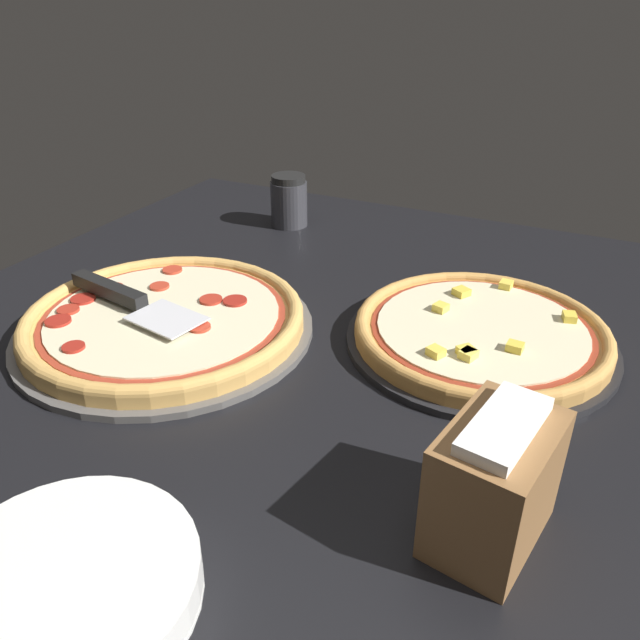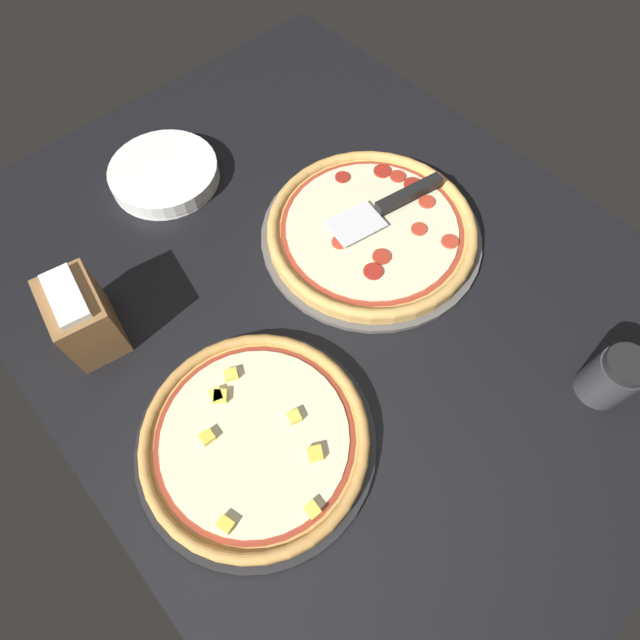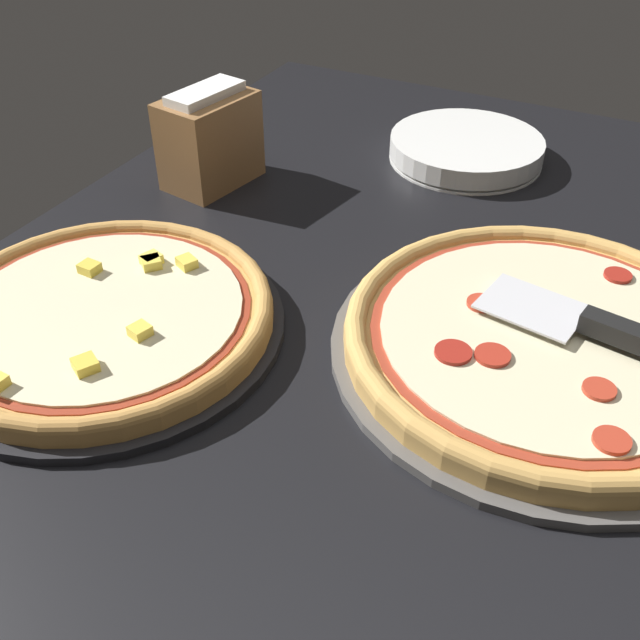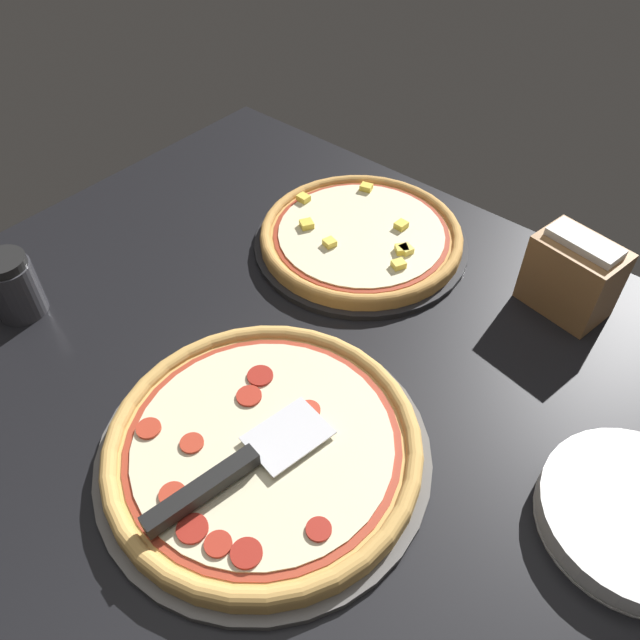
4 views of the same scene
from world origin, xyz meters
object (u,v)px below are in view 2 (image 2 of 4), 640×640
Objects in this scene: napkin_holder at (82,316)px; pizza_back at (255,438)px; serving_spatula at (398,200)px; pizza_front at (372,229)px; parmesan_shaker at (612,377)px; plate_stack at (164,174)px.

pizza_back is at bearing -165.40° from napkin_holder.
napkin_holder reaches higher than serving_spatula.
pizza_front is 1.14× the size of pizza_back.
pizza_front is at bearing -68.30° from pizza_back.
serving_spatula is at bearing -105.88° from napkin_holder.
serving_spatula is at bearing -86.21° from pizza_front.
pizza_front is 1.59× the size of serving_spatula.
pizza_front is 44.96cm from pizza_back.
pizza_back is 2.51× the size of napkin_holder.
parmesan_shaker is at bearing -173.51° from pizza_front.
parmesan_shaker is at bearing 177.64° from serving_spatula.
plate_stack is 37.26cm from napkin_holder.
parmesan_shaker reaches higher than pizza_front.
napkin_holder reaches higher than plate_stack.
pizza_back is at bearing 159.78° from plate_stack.
parmesan_shaker is 0.75× the size of napkin_holder.
pizza_back reaches higher than plate_stack.
plate_stack is at bearing 17.01° from parmesan_shaker.
plate_stack is at bearing 28.21° from pizza_front.
pizza_front is at bearing -151.79° from plate_stack.
napkin_holder is (-22.45, 29.38, 4.59)cm from plate_stack.
napkin_holder is at bearing 14.60° from pizza_back.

